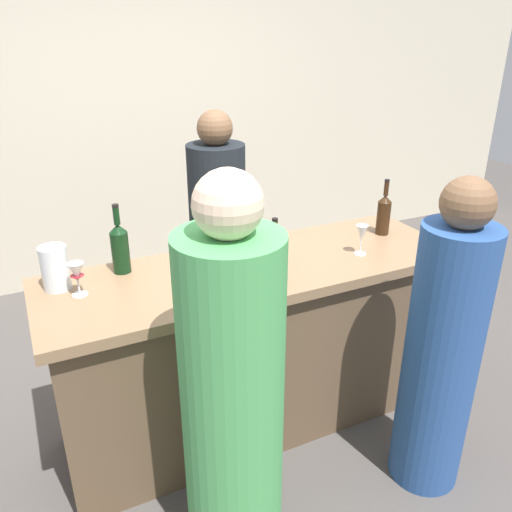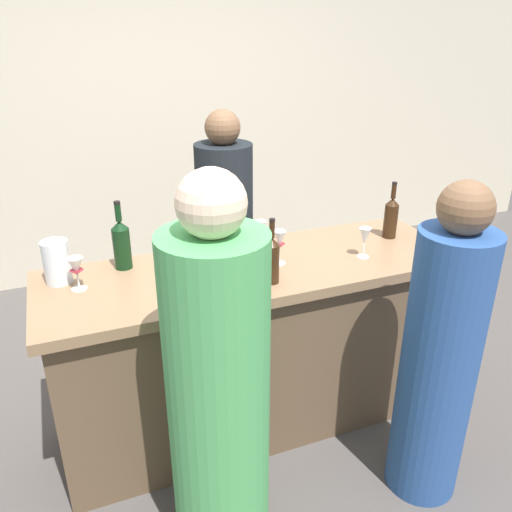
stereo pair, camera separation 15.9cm
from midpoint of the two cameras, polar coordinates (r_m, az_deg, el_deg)
The scene contains 14 objects.
ground_plane at distance 3.01m, azimuth 1.58°, elevation -17.22°, with size 12.00×12.00×0.00m, color #4C4744.
back_wall at distance 4.41m, azimuth -9.92°, elevation 16.08°, with size 8.00×0.10×2.80m, color beige.
bar_counter at distance 2.73m, azimuth 1.70°, elevation -9.83°, with size 2.05×0.67×0.93m.
wine_bottle_leftmost_dark_green at distance 2.49m, azimuth -12.77°, elevation 1.36°, with size 0.08×0.08×0.33m.
wine_bottle_second_left_amber_brown at distance 2.30m, azimuth 3.67°, elevation -0.34°, with size 0.07×0.07×0.30m.
wine_bottle_center_amber_brown at distance 2.91m, azimuth 16.10°, elevation 4.14°, with size 0.07×0.07×0.31m.
wine_glass_near_left at distance 2.62m, azimuth 13.53°, elevation 2.00°, with size 0.06×0.06×0.15m.
wine_glass_near_center at distance 2.48m, azimuth 4.44°, elevation 1.56°, with size 0.06×0.06×0.17m.
wine_glass_near_right at distance 2.34m, azimuth -17.28°, elevation -1.31°, with size 0.07×0.07×0.15m.
wine_glass_far_left at distance 2.64m, azimuth 2.23°, elevation 2.96°, with size 0.06×0.06×0.15m.
water_pitcher at distance 2.44m, azimuth -19.27°, elevation -0.65°, with size 0.12×0.12×0.20m.
person_left_guest at distance 2.40m, azimuth 21.27°, elevation -10.67°, with size 0.34×0.34×1.47m.
person_center_guest at distance 1.98m, azimuth -1.77°, elevation -15.25°, with size 0.48×0.48×1.60m.
person_server_behind at distance 3.12m, azimuth -1.87°, elevation 0.32°, with size 0.38×0.38×1.57m.
Camera 2 is at (-0.83, -2.11, 1.99)m, focal length 36.51 mm.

